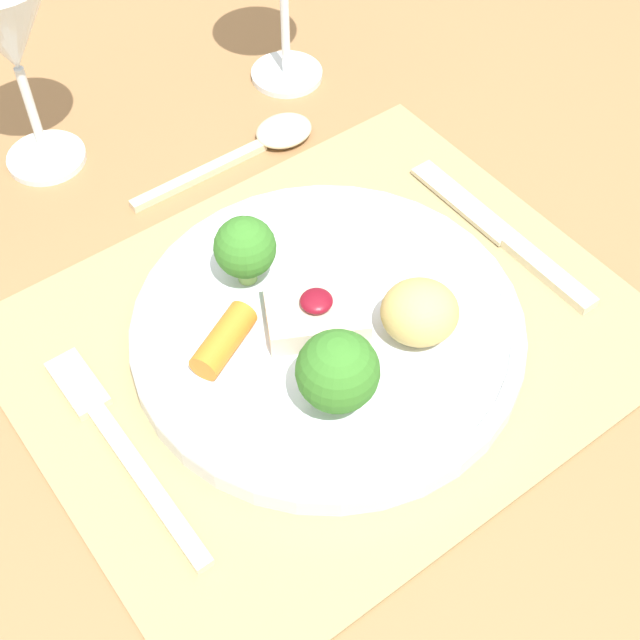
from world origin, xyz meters
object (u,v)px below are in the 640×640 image
(fork, at_px, (116,438))
(spoon, at_px, (266,140))
(wine_glass_far, at_px, (7,33))
(knife, at_px, (511,242))
(dinner_plate, at_px, (322,326))

(fork, relative_size, spoon, 1.08)
(wine_glass_far, bearing_deg, knife, -51.70)
(knife, height_order, spoon, spoon)
(fork, bearing_deg, knife, -6.77)
(dinner_plate, height_order, knife, dinner_plate)
(spoon, distance_m, wine_glass_far, 0.22)
(spoon, relative_size, wine_glass_far, 1.05)
(fork, distance_m, knife, 0.34)
(dinner_plate, bearing_deg, wine_glass_far, 103.41)
(fork, xyz_separation_m, knife, (0.33, -0.03, 0.00))
(fork, bearing_deg, dinner_plate, -7.17)
(spoon, xyz_separation_m, wine_glass_far, (-0.16, 0.10, 0.12))
(wine_glass_far, bearing_deg, dinner_plate, -76.59)
(fork, distance_m, wine_glass_far, 0.32)
(dinner_plate, xyz_separation_m, fork, (-0.16, 0.01, -0.01))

